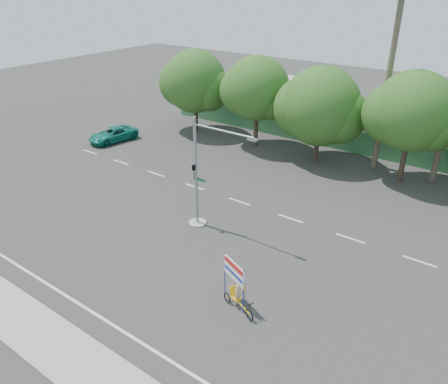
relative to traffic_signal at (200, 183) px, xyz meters
The scene contains 12 objects.
ground 5.40m from the traffic_signal, 61.13° to the right, with size 120.00×120.00×0.00m, color #33302D.
sidewalk_near 12.04m from the traffic_signal, 79.17° to the right, with size 50.00×2.40×0.12m, color gray.
fence 17.76m from the traffic_signal, 82.85° to the left, with size 38.00×0.08×2.00m, color #336B3D.
building_left 23.38m from the traffic_signal, 109.52° to the left, with size 12.00×8.00×4.00m, color #B4AC8F.
tree_far_left 18.45m from the traffic_signal, 130.22° to the left, with size 7.14×6.00×7.96m.
tree_left 14.99m from the traffic_signal, 109.08° to the left, with size 6.66×5.60×8.07m.
tree_center 14.15m from the traffic_signal, 85.33° to the left, with size 7.62×6.40×7.85m.
tree_right 16.38m from the traffic_signal, 59.83° to the left, with size 6.90×5.80×8.36m.
palm_short 17.56m from the traffic_signal, 69.84° to the left, with size 3.73×3.79×14.45m.
traffic_signal is the anchor object (origin of this frame).
trike_billboard 7.93m from the traffic_signal, 38.86° to the right, with size 2.34×1.17×2.48m.
pickup_truck 17.91m from the traffic_signal, 156.24° to the left, with size 2.14×4.64×1.29m, color #107160.
Camera 1 is at (12.81, -14.31, 14.24)m, focal length 35.00 mm.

